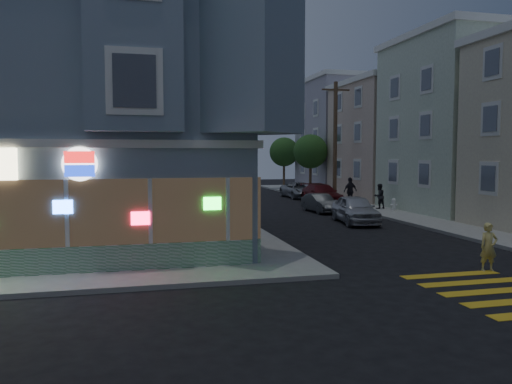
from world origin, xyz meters
name	(u,v)px	position (x,y,z in m)	size (l,w,h in m)	color
ground	(257,306)	(0.00, 0.00, 0.00)	(120.00, 120.00, 0.00)	black
sidewalk_ne	(468,200)	(23.00, 23.00, 0.07)	(24.00, 42.00, 0.15)	gray
corner_building	(56,103)	(-6.00, 10.98, 5.82)	(14.60, 14.60, 11.40)	gray
row_house_b	(494,127)	(19.50, 16.00, 5.40)	(12.00, 8.60, 10.50)	#AEBDA4
row_house_c	(416,143)	(19.50, 25.00, 4.65)	(12.00, 8.60, 9.00)	tan
row_house_d	(367,137)	(19.50, 34.00, 5.40)	(12.00, 8.60, 10.50)	gray
utility_pole	(335,140)	(12.00, 24.00, 4.80)	(2.20, 0.30, 9.00)	#4C3826
street_tree_near	(311,152)	(12.20, 30.00, 3.94)	(3.00, 3.00, 5.30)	#4C3826
street_tree_far	(284,152)	(12.20, 38.00, 3.94)	(3.00, 3.00, 5.30)	#4C3826
running_child	(489,247)	(7.95, 1.80, 0.77)	(0.56, 0.37, 1.54)	tan
pedestrian_a	(379,196)	(12.63, 18.04, 0.96)	(0.79, 0.62, 1.63)	black
pedestrian_b	(350,191)	(11.90, 20.91, 1.11)	(1.12, 0.47, 1.92)	#222028
parked_car_a	(355,209)	(8.60, 12.98, 0.75)	(1.78, 4.43, 1.51)	#B8B9C0
parked_car_b	(320,203)	(8.60, 18.18, 0.59)	(1.24, 3.57, 1.17)	#3A3E40
parked_car_c	(321,194)	(10.70, 23.38, 0.73)	(2.04, 5.02, 1.46)	#59141A
parked_car_d	(299,190)	(10.70, 28.58, 0.66)	(2.20, 4.77, 1.33)	#9DA0A7
traffic_signal	(240,169)	(0.62, 4.89, 3.20)	(0.55, 0.51, 4.52)	black
fire_hydrant	(394,204)	(13.00, 16.80, 0.56)	(0.45, 0.26, 0.78)	white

